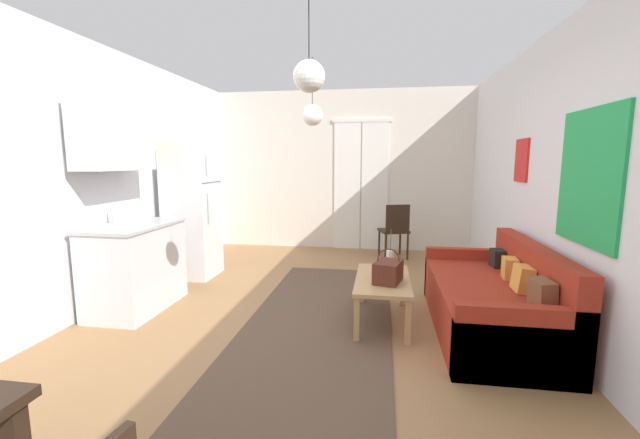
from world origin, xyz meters
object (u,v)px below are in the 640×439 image
object	(u,v)px
couch	(496,303)
accent_chair	(395,228)
pendant_lamp_far	(312,115)
handbag	(388,271)
refrigerator	(192,211)
bamboo_vase	(390,260)
coffee_table	(383,284)
pendant_lamp_near	(309,76)

from	to	relation	value
couch	accent_chair	xyz separation A→B (m)	(-0.84, 2.64, 0.22)
couch	pendant_lamp_far	distance (m)	2.84
couch	handbag	distance (m)	1.02
couch	handbag	world-z (taller)	couch
accent_chair	refrigerator	bearing A→B (deg)	9.02
bamboo_vase	pendant_lamp_far	world-z (taller)	pendant_lamp_far
couch	accent_chair	bearing A→B (deg)	107.63
bamboo_vase	refrigerator	size ratio (longest dim) A/B	0.24
accent_chair	pendant_lamp_far	world-z (taller)	pendant_lamp_far
handbag	pendant_lamp_far	distance (m)	2.13
handbag	pendant_lamp_far	bearing A→B (deg)	128.62
bamboo_vase	refrigerator	world-z (taller)	refrigerator
coffee_table	pendant_lamp_far	bearing A→B (deg)	130.22
coffee_table	bamboo_vase	world-z (taller)	bamboo_vase
handbag	pendant_lamp_near	xyz separation A→B (m)	(-0.57, -0.90, 1.58)
pendant_lamp_near	couch	bearing A→B (deg)	31.34
bamboo_vase	coffee_table	bearing A→B (deg)	-103.90
bamboo_vase	pendant_lamp_near	xyz separation A→B (m)	(-0.60, -1.33, 1.58)
accent_chair	pendant_lamp_near	xyz separation A→B (m)	(-0.72, -3.59, 1.62)
pendant_lamp_near	pendant_lamp_far	world-z (taller)	same
coffee_table	handbag	distance (m)	0.20
couch	bamboo_vase	world-z (taller)	bamboo_vase
bamboo_vase	refrigerator	xyz separation A→B (m)	(-2.60, 0.89, 0.35)
coffee_table	refrigerator	size ratio (longest dim) A/B	0.58
bamboo_vase	accent_chair	distance (m)	2.27
coffee_table	pendant_lamp_near	world-z (taller)	pendant_lamp_near
couch	bamboo_vase	xyz separation A→B (m)	(-0.95, 0.38, 0.27)
pendant_lamp_far	refrigerator	bearing A→B (deg)	174.13
couch	coffee_table	size ratio (longest dim) A/B	1.86
refrigerator	accent_chair	size ratio (longest dim) A/B	2.03
pendant_lamp_far	coffee_table	bearing A→B (deg)	-49.78
coffee_table	couch	bearing A→B (deg)	-4.15
handbag	accent_chair	xyz separation A→B (m)	(0.14, 2.68, -0.04)
coffee_table	bamboo_vase	size ratio (longest dim) A/B	2.43
refrigerator	accent_chair	distance (m)	3.07
coffee_table	refrigerator	world-z (taller)	refrigerator
refrigerator	pendant_lamp_near	world-z (taller)	pendant_lamp_near
couch	bamboo_vase	distance (m)	1.06
pendant_lamp_far	bamboo_vase	bearing A→B (deg)	-37.40
coffee_table	accent_chair	world-z (taller)	accent_chair
bamboo_vase	pendant_lamp_near	distance (m)	2.15
handbag	accent_chair	distance (m)	2.69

